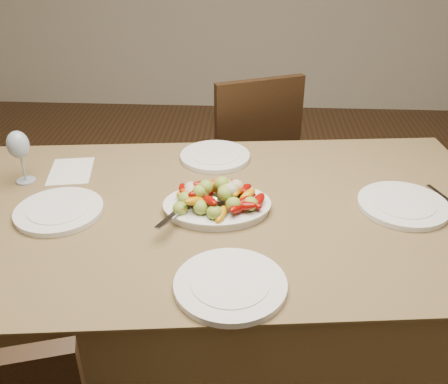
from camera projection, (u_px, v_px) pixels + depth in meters
name	position (u px, v px, depth m)	size (l,w,h in m)	color
floor	(271.00, 374.00, 1.98)	(6.00, 6.00, 0.00)	#3A2311
dining_table	(224.00, 297.00, 1.81)	(1.84, 1.04, 0.76)	brown
chair_far	(243.00, 158.00, 2.57)	(0.42, 0.42, 0.95)	black
serving_platter	(217.00, 207.00, 1.60)	(0.33, 0.25, 0.02)	white
roasted_vegetables	(217.00, 192.00, 1.58)	(0.27, 0.19, 0.09)	#7B0702
serving_spoon	(197.00, 204.00, 1.55)	(0.28, 0.06, 0.03)	#9EA0A8
plate_left	(59.00, 211.00, 1.59)	(0.28, 0.28, 0.02)	white
plate_right	(403.00, 205.00, 1.62)	(0.29, 0.29, 0.02)	white
plate_far	(215.00, 157.00, 1.93)	(0.27, 0.27, 0.02)	white
plate_near	(230.00, 285.00, 1.28)	(0.29, 0.29, 0.02)	white
wine_glass	(20.00, 156.00, 1.73)	(0.08, 0.08, 0.20)	#8C99A5
menu_card	(71.00, 171.00, 1.84)	(0.15, 0.21, 0.00)	silver
table_knife	(445.00, 201.00, 1.65)	(0.02, 0.20, 0.01)	#9EA0A8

